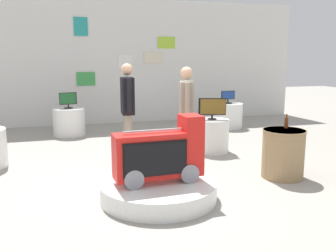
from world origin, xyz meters
TOP-DOWN VIEW (x-y plane):
  - ground_plane at (0.00, 0.00)m, footprint 30.00×30.00m
  - back_wall_display at (-0.01, 5.30)m, footprint 11.31×0.13m
  - main_display_pedestal at (-0.10, -0.57)m, footprint 1.50×1.50m
  - novelty_firetruck_tv at (-0.08, -0.58)m, footprint 1.15×0.43m
  - display_pedestal_left_rear at (-1.06, 3.90)m, footprint 0.73×0.73m
  - tv_on_left_rear at (-1.06, 3.89)m, footprint 0.40×0.20m
  - display_pedestal_center_rear at (1.52, 1.49)m, footprint 0.65×0.65m
  - tv_on_center_rear at (1.53, 1.49)m, footprint 0.51×0.19m
  - display_pedestal_far_right at (2.91, 3.71)m, footprint 0.78×0.78m
  - tv_on_far_right at (2.91, 3.71)m, footprint 0.38×0.22m
  - side_table_round at (1.94, -0.25)m, footprint 0.65×0.65m
  - bottle_on_side_table at (2.05, -0.13)m, footprint 0.06×0.06m
  - shopper_browsing_near_truck at (0.66, 0.52)m, footprint 0.30×0.54m
  - shopper_browsing_rear at (-0.16, 1.20)m, footprint 0.22×0.56m

SIDE VIEW (x-z plane):
  - ground_plane at x=0.00m, z-range 0.00..0.00m
  - main_display_pedestal at x=-0.10m, z-range 0.00..0.23m
  - display_pedestal_left_rear at x=-1.06m, z-range 0.00..0.63m
  - display_pedestal_center_rear at x=1.52m, z-range 0.00..0.63m
  - display_pedestal_far_right at x=2.91m, z-range 0.00..0.63m
  - side_table_round at x=1.94m, z-range 0.01..0.74m
  - novelty_firetruck_tv at x=-0.08m, z-range 0.15..1.00m
  - tv_on_far_right at x=2.91m, z-range 0.64..0.97m
  - bottle_on_side_table at x=2.05m, z-range 0.71..0.93m
  - tv_on_left_rear at x=-1.06m, z-range 0.65..1.02m
  - tv_on_center_rear at x=1.53m, z-range 0.66..1.07m
  - shopper_browsing_near_truck at x=0.66m, z-range 0.14..1.80m
  - shopper_browsing_rear at x=-0.16m, z-range 0.15..1.85m
  - back_wall_display at x=-0.01m, z-range 0.00..3.36m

